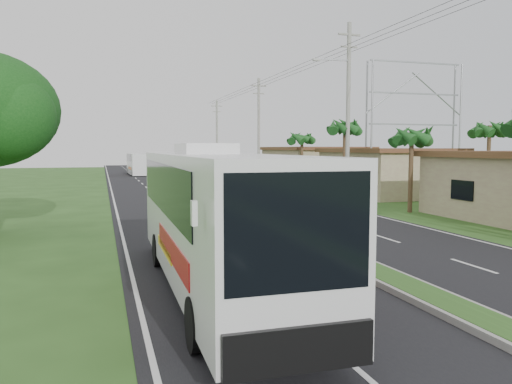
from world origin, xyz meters
name	(u,v)px	position (x,y,z in m)	size (l,w,h in m)	color
ground	(373,275)	(0.00, 0.00, 0.00)	(180.00, 180.00, 0.00)	#2B4D1C
road_asphalt	(219,203)	(0.00, 20.00, 0.01)	(14.00, 160.00, 0.02)	black
median_strip	(219,202)	(0.00, 20.00, 0.10)	(1.20, 160.00, 0.18)	gray
lane_edge_left	(115,206)	(-6.70, 20.00, 0.00)	(0.12, 160.00, 0.01)	silver
lane_edge_right	(311,200)	(6.70, 20.00, 0.00)	(0.12, 160.00, 0.01)	silver
shop_mid	(386,171)	(14.00, 22.00, 1.86)	(7.60, 10.60, 3.67)	tan
shop_far	(314,165)	(14.00, 36.00, 1.93)	(8.60, 11.60, 3.82)	tan
palm_verge_b	(412,136)	(9.40, 12.00, 4.36)	(2.40, 2.40, 5.05)	#473321
palm_verge_c	(345,127)	(8.80, 19.00, 5.12)	(2.40, 2.40, 5.85)	#473321
palm_verge_d	(302,138)	(9.30, 28.00, 4.55)	(2.40, 2.40, 5.25)	#473321
palm_behind_shop	(490,129)	(17.50, 15.00, 4.93)	(2.40, 2.40, 5.65)	#473321
utility_pole_b	(348,110)	(8.47, 18.00, 6.26)	(3.20, 0.28, 12.00)	gray
utility_pole_c	(259,129)	(8.50, 38.00, 5.67)	(1.60, 0.28, 11.00)	gray
utility_pole_d	(217,136)	(8.50, 58.00, 5.42)	(1.60, 0.28, 10.50)	gray
billboard_lattice	(414,116)	(22.00, 30.00, 6.82)	(10.18, 1.18, 12.07)	gray
coach_bus_main	(214,210)	(-4.75, -0.17, 2.08)	(2.59, 11.75, 3.79)	white
coach_bus_far	(138,163)	(-2.72, 58.10, 1.68)	(2.46, 10.23, 2.97)	white
motorcyclist	(228,209)	(-1.93, 9.74, 0.86)	(1.81, 1.18, 2.35)	black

